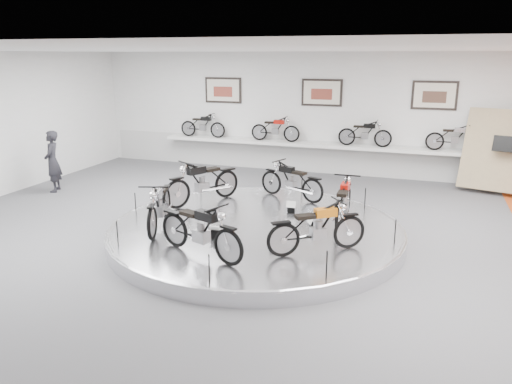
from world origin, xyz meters
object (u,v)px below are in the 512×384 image
(bike_c, at_px, (203,181))
(bike_d, at_px, (159,205))
(bike_b, at_px, (291,180))
(bike_e, at_px, (200,229))
(bike_a, at_px, (344,201))
(display_platform, at_px, (256,232))
(shelf, at_px, (318,145))
(bike_f, at_px, (317,227))
(visitor, at_px, (53,161))

(bike_c, distance_m, bike_d, 2.03)
(bike_b, bearing_deg, bike_e, 102.96)
(bike_a, relative_size, bike_c, 0.91)
(display_platform, distance_m, bike_a, 2.04)
(bike_e, bearing_deg, shelf, 107.75)
(bike_b, height_order, bike_d, bike_d)
(bike_f, xyz_separation_m, visitor, (-8.47, 2.87, 0.10))
(shelf, bearing_deg, visitor, -146.11)
(bike_b, relative_size, bike_f, 0.97)
(bike_a, distance_m, bike_e, 3.48)
(display_platform, distance_m, bike_d, 2.18)
(bike_d, xyz_separation_m, bike_f, (3.48, -0.26, -0.03))
(shelf, xyz_separation_m, visitor, (-6.88, -4.62, -0.10))
(bike_f, bearing_deg, display_platform, 108.30)
(display_platform, bearing_deg, bike_e, -102.00)
(display_platform, xyz_separation_m, bike_d, (-1.89, -0.83, 0.68))
(bike_e, height_order, bike_f, bike_e)
(bike_b, xyz_separation_m, bike_e, (-0.60, -4.23, 0.03))
(bike_c, distance_m, bike_f, 4.10)
(display_platform, xyz_separation_m, bike_e, (-0.41, -1.94, 0.67))
(bike_a, distance_m, bike_c, 3.61)
(bike_a, height_order, bike_c, bike_c)
(bike_c, relative_size, bike_f, 1.11)
(shelf, relative_size, bike_e, 6.23)
(bike_a, xyz_separation_m, bike_d, (-3.66, -1.60, 0.02))
(display_platform, distance_m, visitor, 7.15)
(visitor, bearing_deg, bike_a, 58.15)
(display_platform, height_order, bike_b, bike_b)
(shelf, relative_size, bike_d, 6.15)
(shelf, relative_size, visitor, 6.12)
(display_platform, distance_m, bike_e, 2.10)
(bike_c, bearing_deg, visitor, -66.84)
(bike_e, bearing_deg, display_platform, 98.58)
(bike_f, bearing_deg, bike_e, 165.95)
(bike_a, bearing_deg, bike_e, 139.68)
(bike_e, bearing_deg, bike_f, 43.61)
(shelf, height_order, bike_f, bike_f)
(bike_c, bearing_deg, bike_b, 148.49)
(bike_d, height_order, bike_e, bike_d)
(bike_f, relative_size, visitor, 0.94)
(display_platform, distance_m, bike_f, 2.03)
(shelf, xyz_separation_m, bike_b, (0.18, -4.12, -0.21))
(bike_c, bearing_deg, shelf, -169.44)
(bike_b, height_order, bike_f, bike_f)
(shelf, xyz_separation_m, bike_e, (-0.41, -8.34, -0.18))
(visitor, bearing_deg, bike_b, 68.95)
(bike_c, height_order, bike_e, bike_c)
(bike_b, xyz_separation_m, bike_f, (1.40, -3.38, 0.01))
(shelf, height_order, bike_c, bike_c)
(shelf, xyz_separation_m, bike_a, (1.77, -5.64, -0.19))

